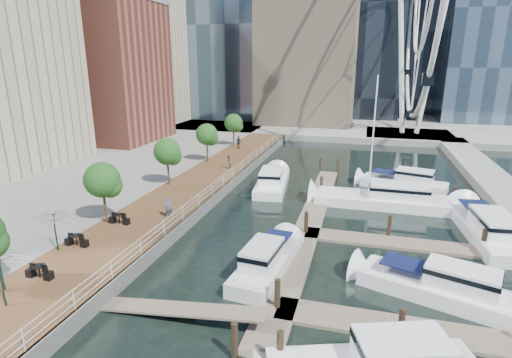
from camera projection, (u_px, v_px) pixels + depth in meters
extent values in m
plane|color=black|center=(235.00, 282.00, 23.51)|extent=(520.00, 520.00, 0.00)
cube|color=brown|center=(196.00, 188.00, 39.56)|extent=(6.00, 60.00, 1.00)
cube|color=#595954|center=(225.00, 191.00, 38.79)|extent=(0.25, 60.00, 1.00)
cube|color=gray|center=(343.00, 105.00, 117.80)|extent=(200.00, 114.00, 1.00)
cube|color=gray|center=(509.00, 198.00, 36.79)|extent=(4.00, 60.00, 1.00)
cube|color=gray|center=(409.00, 136.00, 67.94)|extent=(14.00, 12.00, 1.00)
cube|color=#6D6051|center=(309.00, 223.00, 31.98)|extent=(2.00, 32.00, 0.20)
cube|color=#6D6051|center=(398.00, 328.00, 19.34)|extent=(12.00, 2.00, 0.20)
cube|color=#6D6051|center=(389.00, 242.00, 28.60)|extent=(12.00, 2.00, 0.20)
cube|color=#6D6051|center=(384.00, 198.00, 37.85)|extent=(12.00, 2.00, 0.20)
cube|color=brown|center=(115.00, 73.00, 59.57)|extent=(12.00, 14.00, 20.00)
cube|color=#BCAD8E|center=(135.00, 49.00, 74.80)|extent=(14.00, 16.00, 28.00)
cylinder|color=white|center=(401.00, 53.00, 64.81)|extent=(0.80, 0.80, 26.00)
cylinder|color=white|center=(434.00, 53.00, 63.53)|extent=(0.80, 0.80, 26.00)
cylinder|color=#3F2B1C|center=(105.00, 207.00, 29.51)|extent=(0.20, 0.20, 2.40)
sphere|color=#265B1E|center=(102.00, 180.00, 28.93)|extent=(2.60, 2.60, 2.60)
cylinder|color=#3F2B1C|center=(168.00, 173.00, 38.77)|extent=(0.20, 0.20, 2.40)
sphere|color=#265B1E|center=(167.00, 152.00, 38.18)|extent=(2.60, 2.60, 2.60)
cylinder|color=#3F2B1C|center=(207.00, 152.00, 48.03)|extent=(0.20, 0.20, 2.40)
sphere|color=#265B1E|center=(207.00, 134.00, 47.44)|extent=(2.60, 2.60, 2.60)
cylinder|color=#3F2B1C|center=(234.00, 137.00, 57.28)|extent=(0.20, 0.20, 2.40)
sphere|color=#265B1E|center=(233.00, 123.00, 56.70)|extent=(2.60, 2.60, 2.60)
imported|color=#50546A|center=(169.00, 207.00, 30.59)|extent=(0.69, 0.70, 1.62)
imported|color=#7D6556|center=(229.00, 162.00, 44.73)|extent=(0.68, 0.84, 1.63)
imported|color=#2D3038|center=(239.00, 142.00, 55.27)|extent=(1.15, 0.74, 1.82)
imported|color=#103E26|center=(2.00, 284.00, 19.18)|extent=(3.21, 3.24, 2.43)
imported|color=#0F381A|center=(1.00, 271.00, 20.60)|extent=(2.57, 2.61, 2.19)
imported|color=black|center=(55.00, 232.00, 24.95)|extent=(2.97, 3.03, 2.59)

